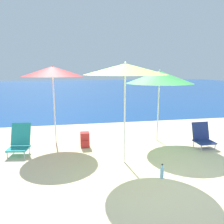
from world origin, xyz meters
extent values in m
plane|color=beige|center=(0.00, 0.00, 0.00)|extent=(60.00, 60.00, 0.00)
cube|color=#19478C|center=(0.00, 24.77, 0.00)|extent=(60.00, 40.00, 0.01)
cylinder|color=white|center=(-0.33, 0.88, 1.01)|extent=(0.04, 0.04, 2.01)
cone|color=#8ECC3D|center=(-0.33, 0.88, 2.13)|extent=(1.84, 1.84, 0.24)
sphere|color=white|center=(-0.33, 0.88, 2.27)|extent=(0.04, 0.04, 0.04)
cylinder|color=white|center=(1.05, 2.26, 0.87)|extent=(0.04, 0.04, 1.73)
cone|color=#47B756|center=(1.05, 2.26, 1.91)|extent=(1.95, 1.95, 0.36)
sphere|color=white|center=(1.05, 2.26, 2.11)|extent=(0.04, 0.04, 0.04)
cylinder|color=white|center=(-1.98, 2.63, 0.97)|extent=(0.04, 0.04, 1.94)
cone|color=red|center=(-1.98, 2.63, 2.08)|extent=(1.71, 1.71, 0.28)
sphere|color=white|center=(-1.98, 2.63, 2.24)|extent=(0.04, 0.04, 0.04)
cylinder|color=silver|center=(-3.07, 1.62, 0.08)|extent=(0.02, 0.02, 0.16)
cylinder|color=silver|center=(-2.67, 1.56, 0.08)|extent=(0.02, 0.02, 0.16)
cylinder|color=silver|center=(-3.01, 2.00, 0.08)|extent=(0.02, 0.02, 0.16)
cylinder|color=silver|center=(-2.61, 1.94, 0.08)|extent=(0.02, 0.02, 0.16)
cube|color=teal|center=(-2.84, 1.78, 0.18)|extent=(0.55, 0.52, 0.04)
cube|color=teal|center=(-2.81, 2.00, 0.49)|extent=(0.51, 0.30, 0.56)
cylinder|color=silver|center=(1.85, 1.19, 0.08)|extent=(0.02, 0.02, 0.16)
cylinder|color=silver|center=(2.26, 1.19, 0.08)|extent=(0.02, 0.02, 0.16)
cylinder|color=silver|center=(1.84, 1.55, 0.08)|extent=(0.02, 0.02, 0.16)
cylinder|color=silver|center=(2.26, 1.55, 0.08)|extent=(0.02, 0.02, 0.16)
cube|color=navy|center=(2.05, 1.37, 0.18)|extent=(0.49, 0.43, 0.04)
cube|color=navy|center=(2.05, 1.58, 0.44)|extent=(0.49, 0.18, 0.48)
cube|color=red|center=(-1.16, 2.11, 0.21)|extent=(0.24, 0.24, 0.41)
cube|color=red|center=(-1.16, 1.98, 0.12)|extent=(0.17, 0.03, 0.19)
cylinder|color=#8CCCEA|center=(0.22, 0.00, 0.10)|extent=(0.07, 0.07, 0.21)
cylinder|color=#8CCCEA|center=(0.22, 0.00, 0.24)|extent=(0.03, 0.03, 0.07)
cylinder|color=black|center=(0.22, 0.00, 0.28)|extent=(0.04, 0.04, 0.02)
camera|label=1|loc=(-1.51, -3.77, 2.11)|focal=35.00mm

